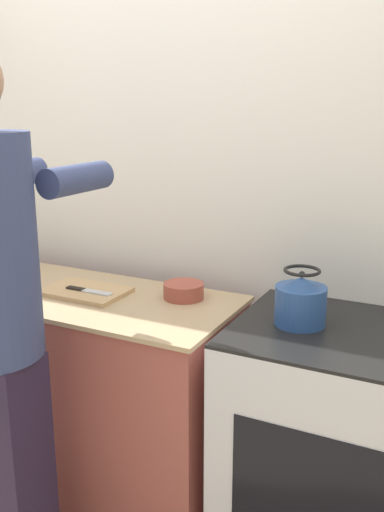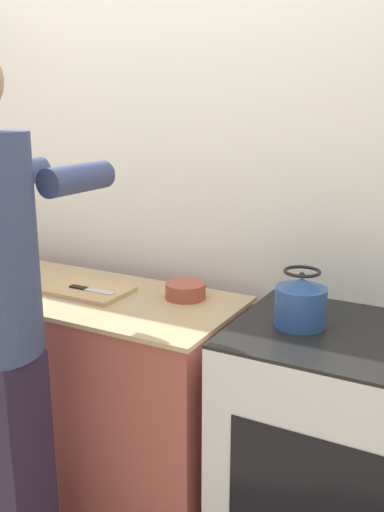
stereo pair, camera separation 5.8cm
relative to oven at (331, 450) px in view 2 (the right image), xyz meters
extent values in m
cube|color=white|center=(-0.82, 0.39, 0.85)|extent=(8.00, 0.05, 2.60)
cube|color=#9E4C42|center=(-1.21, -0.04, -0.02)|extent=(1.58, 0.56, 0.87)
cube|color=tan|center=(-1.21, -0.04, 0.43)|extent=(1.60, 0.59, 0.02)
cube|color=silver|center=(0.00, 0.00, -0.01)|extent=(0.72, 0.64, 0.90)
cube|color=black|center=(0.00, 0.00, 0.45)|extent=(0.72, 0.64, 0.01)
cube|color=black|center=(0.00, -0.31, 0.04)|extent=(0.50, 0.01, 0.39)
cube|color=#251B31|center=(-1.01, -0.60, -0.02)|extent=(0.32, 0.19, 0.86)
cylinder|color=navy|center=(-1.16, -0.29, 0.96)|extent=(0.10, 0.30, 0.10)
cylinder|color=navy|center=(-0.86, -0.29, 0.96)|extent=(0.10, 0.30, 0.10)
cube|color=tan|center=(-1.05, -0.03, 0.44)|extent=(0.35, 0.23, 0.02)
cube|color=silver|center=(-0.98, -0.05, 0.46)|extent=(0.13, 0.04, 0.01)
cube|color=black|center=(-1.08, -0.05, 0.46)|extent=(0.08, 0.03, 0.01)
cylinder|color=#284C8C|center=(-0.14, -0.01, 0.52)|extent=(0.18, 0.18, 0.14)
cone|color=#284C8C|center=(-0.14, -0.01, 0.61)|extent=(0.14, 0.14, 0.03)
sphere|color=black|center=(-0.14, -0.01, 0.64)|extent=(0.02, 0.02, 0.02)
torus|color=black|center=(-0.14, -0.01, 0.65)|extent=(0.13, 0.13, 0.01)
cylinder|color=#9E4738|center=(-0.65, 0.10, 0.47)|extent=(0.16, 0.16, 0.06)
cylinder|color=#756047|center=(-1.58, 0.05, 0.51)|extent=(0.13, 0.13, 0.14)
cylinder|color=#28231E|center=(-1.58, 0.05, 0.58)|extent=(0.13, 0.13, 0.01)
camera|label=1|loc=(0.36, -1.84, 1.20)|focal=40.00mm
camera|label=2|loc=(0.42, -1.82, 1.20)|focal=40.00mm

